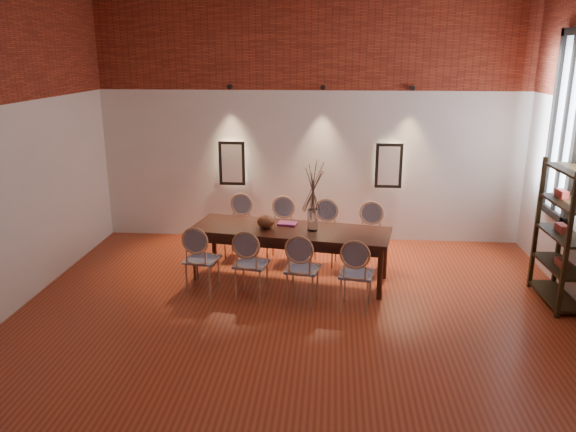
# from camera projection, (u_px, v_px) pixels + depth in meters

# --- Properties ---
(floor) EXTENTS (7.00, 7.00, 0.02)m
(floor) POSITION_uv_depth(u_px,v_px,m) (295.00, 336.00, 6.38)
(floor) COLOR #9C3A1E
(floor) RESTS_ON ground
(wall_back) EXTENTS (7.00, 0.10, 4.00)m
(wall_back) POSITION_uv_depth(u_px,v_px,m) (310.00, 121.00, 9.21)
(wall_back) COLOR silver
(wall_back) RESTS_ON ground
(wall_front) EXTENTS (7.00, 0.10, 4.00)m
(wall_front) POSITION_uv_depth(u_px,v_px,m) (241.00, 317.00, 2.42)
(wall_front) COLOR silver
(wall_front) RESTS_ON ground
(brick_band_back) EXTENTS (7.00, 0.02, 1.50)m
(brick_band_back) POSITION_uv_depth(u_px,v_px,m) (311.00, 41.00, 8.79)
(brick_band_back) COLOR maroon
(brick_band_back) RESTS_ON ground
(brick_band_front) EXTENTS (7.00, 0.02, 1.50)m
(brick_band_front) POSITION_uv_depth(u_px,v_px,m) (236.00, 10.00, 2.14)
(brick_band_front) COLOR maroon
(brick_band_front) RESTS_ON ground
(niche_left) EXTENTS (0.36, 0.06, 0.66)m
(niche_left) POSITION_uv_depth(u_px,v_px,m) (232.00, 163.00, 9.41)
(niche_left) COLOR #FFEAC6
(niche_left) RESTS_ON wall_back
(niche_right) EXTENTS (0.36, 0.06, 0.66)m
(niche_right) POSITION_uv_depth(u_px,v_px,m) (389.00, 165.00, 9.21)
(niche_right) COLOR #FFEAC6
(niche_right) RESTS_ON wall_back
(spot_fixture_left) EXTENTS (0.08, 0.10, 0.08)m
(spot_fixture_left) POSITION_uv_depth(u_px,v_px,m) (230.00, 87.00, 9.03)
(spot_fixture_left) COLOR black
(spot_fixture_left) RESTS_ON wall_back
(spot_fixture_mid) EXTENTS (0.08, 0.10, 0.08)m
(spot_fixture_mid) POSITION_uv_depth(u_px,v_px,m) (323.00, 87.00, 8.92)
(spot_fixture_mid) COLOR black
(spot_fixture_mid) RESTS_ON wall_back
(spot_fixture_right) EXTENTS (0.08, 0.10, 0.08)m
(spot_fixture_right) POSITION_uv_depth(u_px,v_px,m) (412.00, 88.00, 8.81)
(spot_fixture_right) COLOR black
(spot_fixture_right) RESTS_ON wall_back
(window_glass) EXTENTS (0.02, 0.78, 2.38)m
(window_glass) POSITION_uv_depth(u_px,v_px,m) (567.00, 126.00, 7.42)
(window_glass) COLOR silver
(window_glass) RESTS_ON wall_right
(window_frame) EXTENTS (0.08, 0.90, 2.50)m
(window_frame) POSITION_uv_depth(u_px,v_px,m) (565.00, 126.00, 7.42)
(window_frame) COLOR black
(window_frame) RESTS_ON wall_right
(window_mullion) EXTENTS (0.06, 0.06, 2.40)m
(window_mullion) POSITION_uv_depth(u_px,v_px,m) (565.00, 126.00, 7.42)
(window_mullion) COLOR black
(window_mullion) RESTS_ON wall_right
(dining_table) EXTENTS (2.83, 1.32, 0.75)m
(dining_table) POSITION_uv_depth(u_px,v_px,m) (290.00, 254.00, 7.84)
(dining_table) COLOR #38170E
(dining_table) RESTS_ON floor
(chair_near_a) EXTENTS (0.51, 0.51, 0.94)m
(chair_near_a) POSITION_uv_depth(u_px,v_px,m) (202.00, 259.00, 7.39)
(chair_near_a) COLOR tan
(chair_near_a) RESTS_ON floor
(chair_near_b) EXTENTS (0.51, 0.51, 0.94)m
(chair_near_b) POSITION_uv_depth(u_px,v_px,m) (251.00, 264.00, 7.23)
(chair_near_b) COLOR tan
(chair_near_b) RESTS_ON floor
(chair_near_c) EXTENTS (0.51, 0.51, 0.94)m
(chair_near_c) POSITION_uv_depth(u_px,v_px,m) (303.00, 269.00, 7.07)
(chair_near_c) COLOR tan
(chair_near_c) RESTS_ON floor
(chair_near_d) EXTENTS (0.51, 0.51, 0.94)m
(chair_near_d) POSITION_uv_depth(u_px,v_px,m) (356.00, 274.00, 6.91)
(chair_near_d) COLOR tan
(chair_near_d) RESTS_ON floor
(chair_far_a) EXTENTS (0.51, 0.51, 0.94)m
(chair_far_a) POSITION_uv_depth(u_px,v_px,m) (238.00, 227.00, 8.72)
(chair_far_a) COLOR tan
(chair_far_a) RESTS_ON floor
(chair_far_b) EXTENTS (0.51, 0.51, 0.94)m
(chair_far_b) POSITION_uv_depth(u_px,v_px,m) (280.00, 231.00, 8.56)
(chair_far_b) COLOR tan
(chair_far_b) RESTS_ON floor
(chair_far_c) EXTENTS (0.51, 0.51, 0.94)m
(chair_far_c) POSITION_uv_depth(u_px,v_px,m) (324.00, 234.00, 8.40)
(chair_far_c) COLOR tan
(chair_far_c) RESTS_ON floor
(chair_far_d) EXTENTS (0.51, 0.51, 0.94)m
(chair_far_d) POSITION_uv_depth(u_px,v_px,m) (369.00, 238.00, 8.24)
(chair_far_d) COLOR tan
(chair_far_d) RESTS_ON floor
(vase) EXTENTS (0.14, 0.14, 0.30)m
(vase) POSITION_uv_depth(u_px,v_px,m) (313.00, 220.00, 7.62)
(vase) COLOR silver
(vase) RESTS_ON dining_table
(dried_branches) EXTENTS (0.50, 0.50, 0.70)m
(dried_branches) POSITION_uv_depth(u_px,v_px,m) (313.00, 188.00, 7.49)
(dried_branches) COLOR #4D352B
(dried_branches) RESTS_ON vase
(bowl) EXTENTS (0.24, 0.24, 0.18)m
(bowl) POSITION_uv_depth(u_px,v_px,m) (266.00, 222.00, 7.75)
(bowl) COLOR #632E16
(bowl) RESTS_ON dining_table
(book) EXTENTS (0.29, 0.22, 0.03)m
(book) POSITION_uv_depth(u_px,v_px,m) (287.00, 224.00, 7.91)
(book) COLOR #832560
(book) RESTS_ON dining_table
(shelving_rack) EXTENTS (0.41, 1.01, 1.80)m
(shelving_rack) POSITION_uv_depth(u_px,v_px,m) (564.00, 235.00, 6.99)
(shelving_rack) COLOR black
(shelving_rack) RESTS_ON floor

